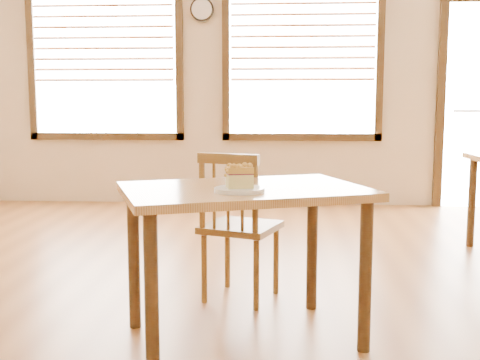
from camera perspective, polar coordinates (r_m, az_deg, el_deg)
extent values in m
plane|color=brown|center=(2.98, 2.36, -15.32)|extent=(8.00, 8.00, 0.00)
plane|color=beige|center=(6.76, 3.32, 10.39)|extent=(7.00, 0.00, 7.00)
cube|color=white|center=(7.03, -12.68, 11.74)|extent=(1.60, 0.02, 1.80)
cube|color=#38240F|center=(7.01, -12.49, 4.07)|extent=(1.76, 0.06, 0.08)
cube|color=#38240F|center=(7.30, -19.18, 11.35)|extent=(0.08, 0.06, 1.96)
cube|color=#38240F|center=(6.83, -5.79, 12.02)|extent=(0.08, 0.06, 1.96)
cube|color=brown|center=(7.05, -12.91, 15.85)|extent=(1.56, 0.05, 0.03)
cube|color=brown|center=(7.03, -12.88, 14.92)|extent=(1.56, 0.05, 0.03)
cube|color=brown|center=(7.02, -12.85, 13.98)|extent=(1.56, 0.05, 0.03)
cube|color=brown|center=(7.00, -12.82, 13.04)|extent=(1.56, 0.05, 0.03)
cube|color=brown|center=(6.99, -12.80, 12.10)|extent=(1.56, 0.05, 0.03)
cube|color=brown|center=(6.99, -12.77, 11.16)|extent=(1.56, 0.05, 0.03)
cube|color=brown|center=(6.98, -12.74, 10.21)|extent=(1.56, 0.05, 0.03)
cube|color=brown|center=(6.97, -12.71, 9.26)|extent=(1.56, 0.05, 0.03)
cube|color=white|center=(6.76, 5.94, 12.07)|extent=(1.60, 0.02, 1.80)
cube|color=#38240F|center=(6.73, 5.83, 4.08)|extent=(1.76, 0.06, 0.08)
cube|color=#38240F|center=(6.77, -1.35, 12.10)|extent=(0.08, 0.06, 1.96)
cube|color=#38240F|center=(6.82, 13.16, 11.87)|extent=(0.08, 0.06, 1.96)
cube|color=brown|center=(6.77, 6.01, 16.34)|extent=(1.56, 0.05, 0.03)
cube|color=brown|center=(6.76, 6.00, 15.37)|extent=(1.56, 0.05, 0.03)
cube|color=brown|center=(6.74, 5.98, 14.40)|extent=(1.56, 0.05, 0.03)
cube|color=brown|center=(6.73, 5.97, 13.42)|extent=(1.56, 0.05, 0.03)
cube|color=brown|center=(6.72, 5.96, 12.44)|extent=(1.56, 0.05, 0.03)
cube|color=brown|center=(6.71, 5.94, 11.46)|extent=(1.56, 0.05, 0.03)
cube|color=brown|center=(6.70, 5.93, 10.47)|extent=(1.56, 0.05, 0.03)
cube|color=brown|center=(6.70, 5.92, 9.49)|extent=(1.56, 0.05, 0.03)
cube|color=#38240F|center=(6.94, 18.48, 6.64)|extent=(0.09, 0.06, 2.20)
cylinder|color=black|center=(6.84, -3.62, 15.84)|extent=(0.26, 0.04, 0.26)
cylinder|color=white|center=(6.81, -3.65, 15.87)|extent=(0.22, 0.01, 0.22)
cube|color=#B88747|center=(2.86, 0.36, -1.07)|extent=(1.31, 1.09, 0.04)
cylinder|color=#38240F|center=(2.55, -8.38, -10.89)|extent=(0.06, 0.06, 0.71)
cylinder|color=#38240F|center=(2.85, 11.80, -8.98)|extent=(0.06, 0.06, 0.71)
cylinder|color=#38240F|center=(3.13, -10.03, -7.46)|extent=(0.06, 0.06, 0.71)
cylinder|color=#38240F|center=(3.38, 6.85, -6.27)|extent=(0.06, 0.06, 0.71)
cube|color=brown|center=(3.51, 0.09, -4.49)|extent=(0.51, 0.51, 0.04)
cylinder|color=brown|center=(3.66, 3.43, -7.77)|extent=(0.03, 0.03, 0.41)
cylinder|color=brown|center=(3.77, -1.21, -7.27)|extent=(0.03, 0.03, 0.41)
cylinder|color=brown|center=(3.37, 1.55, -9.10)|extent=(0.03, 0.03, 0.41)
cylinder|color=brown|center=(3.49, -3.41, -8.49)|extent=(0.03, 0.03, 0.41)
cylinder|color=brown|center=(3.25, 1.45, -1.57)|extent=(0.03, 0.03, 0.44)
cylinder|color=brown|center=(3.38, -3.62, -1.23)|extent=(0.03, 0.03, 0.44)
cube|color=brown|center=(3.29, -1.14, 2.03)|extent=(0.35, 0.16, 0.06)
cylinder|color=brown|center=(3.28, 0.22, -1.65)|extent=(0.02, 0.02, 0.38)
cylinder|color=brown|center=(3.31, -1.13, -1.56)|extent=(0.02, 0.02, 0.38)
cylinder|color=brown|center=(3.35, -2.46, -1.47)|extent=(0.02, 0.02, 0.38)
cylinder|color=#38240F|center=(5.13, 21.12, -2.00)|extent=(0.06, 0.06, 0.71)
cylinder|color=white|center=(2.70, -0.04, -0.93)|extent=(0.23, 0.23, 0.02)
cylinder|color=white|center=(2.70, -0.04, -1.04)|extent=(0.15, 0.15, 0.01)
cube|color=#CFC075|center=(2.70, -0.04, -0.08)|extent=(0.13, 0.11, 0.06)
cube|color=#471422|center=(2.69, -0.04, 0.63)|extent=(0.13, 0.11, 0.01)
cube|color=gold|center=(2.69, -0.04, 0.97)|extent=(0.13, 0.11, 0.03)
sphere|color=gold|center=(2.69, -0.12, 1.32)|extent=(0.02, 0.02, 0.02)
sphere|color=gold|center=(2.71, 0.01, 1.38)|extent=(0.02, 0.02, 0.02)
sphere|color=gold|center=(2.69, 0.17, 1.36)|extent=(0.02, 0.02, 0.02)
sphere|color=gold|center=(2.68, 0.63, 1.30)|extent=(0.02, 0.02, 0.02)
sphere|color=gold|center=(2.70, 0.46, 1.36)|extent=(0.02, 0.02, 0.02)
sphere|color=gold|center=(2.70, -0.50, 1.32)|extent=(0.01, 0.01, 0.01)
sphere|color=gold|center=(2.67, 0.87, 1.30)|extent=(0.02, 0.02, 0.02)
sphere|color=gold|center=(2.69, 0.51, 1.33)|extent=(0.02, 0.02, 0.02)
sphere|color=gold|center=(2.71, -0.64, 1.37)|extent=(0.02, 0.02, 0.02)
sphere|color=gold|center=(2.69, -0.12, 1.33)|extent=(0.02, 0.02, 0.02)
sphere|color=gold|center=(2.70, 0.91, 1.31)|extent=(0.01, 0.01, 0.01)
sphere|color=gold|center=(2.72, 0.49, 1.39)|extent=(0.02, 0.02, 0.02)
sphere|color=gold|center=(2.67, -0.64, 1.28)|extent=(0.02, 0.02, 0.02)
sphere|color=gold|center=(2.71, -0.18, 1.39)|extent=(0.02, 0.02, 0.02)
sphere|color=gold|center=(2.70, 0.47, 1.35)|extent=(0.02, 0.02, 0.02)
sphere|color=gold|center=(2.65, -0.58, 1.27)|extent=(0.03, 0.03, 0.03)
sphere|color=gold|center=(2.71, -1.09, 1.35)|extent=(0.02, 0.02, 0.02)
sphere|color=gold|center=(2.70, 0.59, 1.36)|extent=(0.02, 0.02, 0.02)
sphere|color=gold|center=(2.67, 0.17, 1.30)|extent=(0.03, 0.03, 0.03)
sphere|color=gold|center=(2.65, -0.33, 1.27)|extent=(0.02, 0.02, 0.02)
sphere|color=gold|center=(2.68, -0.54, 1.33)|extent=(0.02, 0.02, 0.02)
sphere|color=gold|center=(2.67, 0.54, 1.29)|extent=(0.02, 0.02, 0.02)
sphere|color=gold|center=(2.70, -1.31, 1.04)|extent=(0.02, 0.02, 0.02)
sphere|color=gold|center=(2.67, -1.29, 0.79)|extent=(0.02, 0.02, 0.02)
sphere|color=gold|center=(2.70, -1.32, 0.67)|extent=(0.01, 0.01, 0.01)
sphere|color=gold|center=(2.68, -1.35, 0.64)|extent=(0.01, 0.01, 0.01)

